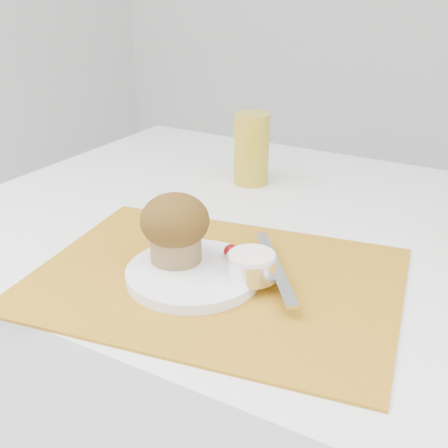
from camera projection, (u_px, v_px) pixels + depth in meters
The scene contains 10 objects.
table at pixel (305, 417), 1.02m from camera, with size 1.20×0.80×0.75m, color white.
placemat at pixel (216, 279), 0.73m from camera, with size 0.47×0.34×0.00m, color #B27718.
plate at pixel (193, 274), 0.72m from camera, with size 0.17×0.17×0.01m, color white.
ramekin at pixel (252, 267), 0.70m from camera, with size 0.06×0.06×0.03m, color white.
cream at pixel (252, 256), 0.69m from camera, with size 0.06×0.06×0.01m, color white.
raspberry_near at pixel (231, 251), 0.75m from camera, with size 0.02×0.02×0.02m, color #560203.
raspberry_far at pixel (235, 260), 0.72m from camera, with size 0.02×0.02×0.02m, color #520202.
butter_knife at pixel (275, 266), 0.72m from camera, with size 0.19×0.02×0.00m, color silver.
juice_glass at pixel (251, 149), 1.04m from camera, with size 0.07×0.07×0.13m, color gold.
muffin at pixel (175, 226), 0.73m from camera, with size 0.09×0.09×0.09m.
Camera 1 is at (0.26, -0.70, 1.12)m, focal length 45.00 mm.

